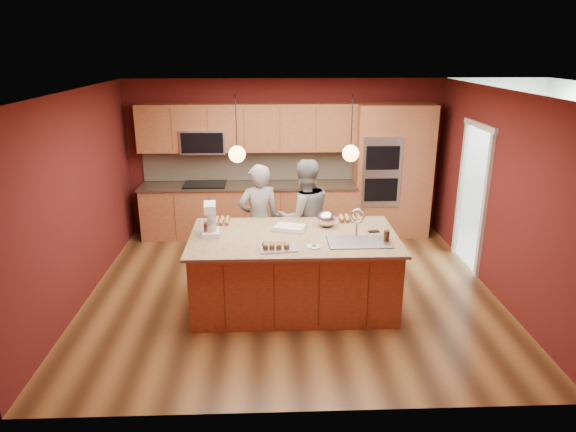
{
  "coord_description": "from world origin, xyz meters",
  "views": [
    {
      "loc": [
        -0.3,
        -6.43,
        3.23
      ],
      "look_at": [
        -0.05,
        -0.1,
        1.11
      ],
      "focal_mm": 32.0,
      "sensor_mm": 36.0,
      "label": 1
    }
  ],
  "objects_px": {
    "island": "(295,270)",
    "stand_mixer": "(210,222)",
    "person_right": "(304,218)",
    "mixing_bowl": "(327,219)",
    "person_left": "(259,220)"
  },
  "relations": [
    {
      "from": "island",
      "to": "stand_mixer",
      "type": "height_order",
      "value": "stand_mixer"
    },
    {
      "from": "person_right",
      "to": "mixing_bowl",
      "type": "height_order",
      "value": "person_right"
    },
    {
      "from": "island",
      "to": "mixing_bowl",
      "type": "relative_size",
      "value": 10.24
    },
    {
      "from": "person_left",
      "to": "stand_mixer",
      "type": "distance_m",
      "value": 1.12
    },
    {
      "from": "island",
      "to": "person_left",
      "type": "height_order",
      "value": "person_left"
    },
    {
      "from": "person_left",
      "to": "mixing_bowl",
      "type": "height_order",
      "value": "person_left"
    },
    {
      "from": "island",
      "to": "person_left",
      "type": "bearing_deg",
      "value": 115.67
    },
    {
      "from": "island",
      "to": "stand_mixer",
      "type": "distance_m",
      "value": 1.24
    },
    {
      "from": "stand_mixer",
      "to": "mixing_bowl",
      "type": "bearing_deg",
      "value": 4.43
    },
    {
      "from": "island",
      "to": "mixing_bowl",
      "type": "xyz_separation_m",
      "value": [
        0.43,
        0.34,
        0.57
      ]
    },
    {
      "from": "island",
      "to": "person_right",
      "type": "relative_size",
      "value": 1.51
    },
    {
      "from": "island",
      "to": "stand_mixer",
      "type": "xyz_separation_m",
      "value": [
        -1.06,
        0.07,
        0.65
      ]
    },
    {
      "from": "stand_mixer",
      "to": "island",
      "type": "bearing_deg",
      "value": -9.79
    },
    {
      "from": "person_left",
      "to": "stand_mixer",
      "type": "height_order",
      "value": "person_left"
    },
    {
      "from": "person_left",
      "to": "mixing_bowl",
      "type": "distance_m",
      "value": 1.13
    }
  ]
}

